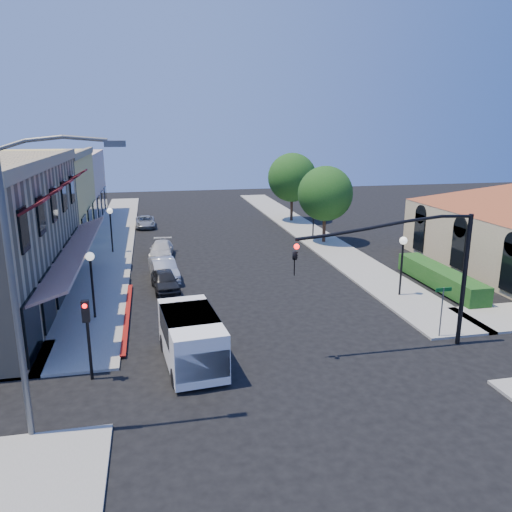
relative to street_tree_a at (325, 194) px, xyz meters
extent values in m
plane|color=black|center=(-8.80, -22.00, -4.19)|extent=(120.00, 120.00, 0.00)
cube|color=gray|center=(-17.55, 5.00, -4.13)|extent=(3.50, 50.00, 0.12)
cube|color=gray|center=(-0.05, 5.00, -4.13)|extent=(3.50, 50.00, 0.12)
cube|color=maroon|center=(-15.70, -14.00, -4.19)|extent=(0.25, 10.00, 0.06)
cube|color=tan|center=(-19.45, -11.00, 3.61)|extent=(0.50, 18.20, 0.60)
cube|color=#561416|center=(-18.40, -11.00, -1.14)|extent=(1.75, 17.00, 0.67)
cube|color=#531014|center=(-18.75, -18.00, 2.36)|extent=(1.02, 1.50, 0.60)
cube|color=#531014|center=(-18.75, -14.60, 2.36)|extent=(1.02, 1.50, 0.60)
cube|color=#531014|center=(-18.75, -11.20, 2.36)|extent=(1.02, 1.50, 0.60)
cube|color=#531014|center=(-18.75, -7.80, 2.36)|extent=(1.02, 1.50, 0.60)
cube|color=#531014|center=(-18.75, -4.40, 2.36)|extent=(1.02, 1.50, 0.60)
cube|color=black|center=(-19.25, -18.50, -2.59)|extent=(0.12, 2.60, 2.60)
cube|color=black|center=(-19.25, -15.10, -2.59)|extent=(0.12, 2.60, 2.60)
cube|color=black|center=(-19.25, -11.70, -2.59)|extent=(0.12, 2.60, 2.60)
cube|color=black|center=(-19.25, -8.30, -2.59)|extent=(0.12, 2.60, 2.60)
cube|color=black|center=(-19.25, -4.90, -2.59)|extent=(0.12, 2.60, 2.60)
cube|color=#DDC763|center=(-24.30, 4.00, -0.39)|extent=(10.00, 12.00, 7.60)
cube|color=beige|center=(-24.30, 16.00, -0.69)|extent=(10.00, 12.00, 7.00)
cube|color=black|center=(5.65, -15.50, -2.39)|extent=(0.12, 1.40, 2.80)
cube|color=black|center=(5.65, -10.50, -2.39)|extent=(0.12, 1.40, 2.80)
cube|color=black|center=(5.65, -5.50, -2.39)|extent=(0.12, 1.40, 2.80)
cube|color=#1C5117|center=(2.90, -13.00, -4.19)|extent=(1.40, 8.00, 1.10)
cylinder|color=#372016|center=(0.00, 0.00, -3.14)|extent=(0.28, 0.28, 2.10)
sphere|color=#1C5117|center=(0.00, 0.00, 0.01)|extent=(4.56, 4.56, 4.56)
cylinder|color=#372016|center=(0.00, 10.00, -3.06)|extent=(0.28, 0.28, 2.27)
sphere|color=#1C5117|center=(0.00, 10.00, 0.36)|extent=(4.94, 4.94, 4.94)
cylinder|color=black|center=(-0.80, -20.50, -1.19)|extent=(0.20, 0.20, 6.00)
cylinder|color=black|center=(-4.70, -20.50, 1.41)|extent=(7.80, 0.14, 0.14)
imported|color=black|center=(-8.60, -20.50, 0.51)|extent=(0.20, 0.16, 1.00)
sphere|color=#FF0C0C|center=(-8.60, -20.68, 0.81)|extent=(0.22, 0.22, 0.22)
cylinder|color=black|center=(-16.80, -20.50, -2.69)|extent=(0.12, 0.12, 3.00)
cube|color=black|center=(-16.80, -20.65, -1.29)|extent=(0.28, 0.22, 0.85)
sphere|color=#FF0C0C|center=(-16.80, -20.77, -1.04)|extent=(0.18, 0.18, 0.18)
cylinder|color=#595B5E|center=(-18.30, -24.00, 0.31)|extent=(0.20, 0.20, 9.00)
cylinder|color=#595B5E|center=(-16.80, -24.00, 5.06)|extent=(3.00, 0.12, 0.12)
cube|color=#595B5E|center=(-15.10, -24.00, 4.96)|extent=(0.60, 0.25, 0.18)
cylinder|color=#595B5E|center=(-1.30, -19.80, -2.94)|extent=(0.06, 0.06, 2.50)
cube|color=#0C591E|center=(-1.30, -19.80, -1.79)|extent=(0.80, 0.04, 0.18)
cylinder|color=black|center=(-17.30, -14.00, -2.59)|extent=(0.12, 0.12, 3.20)
sphere|color=white|center=(-17.30, -14.00, -0.84)|extent=(0.44, 0.44, 0.44)
cylinder|color=black|center=(-17.30, 0.00, -2.59)|extent=(0.12, 0.12, 3.20)
sphere|color=white|center=(-17.30, 0.00, -0.84)|extent=(0.44, 0.44, 0.44)
cylinder|color=black|center=(-0.30, -14.00, -2.59)|extent=(0.12, 0.12, 3.20)
sphere|color=white|center=(-0.30, -14.00, -0.84)|extent=(0.44, 0.44, 0.44)
cylinder|color=black|center=(-0.30, 2.00, -2.59)|extent=(0.12, 0.12, 3.20)
sphere|color=white|center=(-0.30, 2.00, -0.84)|extent=(0.44, 0.44, 0.44)
cube|color=white|center=(-12.84, -20.00, -3.03)|extent=(2.55, 5.04, 1.99)
cube|color=white|center=(-12.64, -22.09, -3.14)|extent=(2.10, 0.86, 1.11)
cube|color=black|center=(-12.68, -21.71, -2.59)|extent=(1.88, 0.29, 1.00)
cube|color=black|center=(-12.87, -19.67, -2.54)|extent=(2.39, 3.06, 1.00)
cylinder|color=black|center=(-13.62, -21.74, -3.83)|extent=(0.34, 0.75, 0.73)
cylinder|color=black|center=(-13.94, -18.44, -3.83)|extent=(0.34, 0.75, 0.73)
cylinder|color=black|center=(-11.75, -21.56, -3.83)|extent=(0.34, 0.75, 0.73)
cylinder|color=black|center=(-12.06, -18.26, -3.83)|extent=(0.34, 0.75, 0.73)
imported|color=black|center=(-13.60, -10.00, -3.58)|extent=(1.81, 3.76, 1.24)
imported|color=#B4B6B9|center=(-13.60, -7.77, -3.51)|extent=(1.99, 4.29, 1.36)
imported|color=silver|center=(-13.60, -2.00, -3.61)|extent=(2.03, 4.20, 1.18)
imported|color=#96989A|center=(-14.83, 10.00, -3.64)|extent=(1.92, 4.02, 1.10)
camera|label=1|loc=(-14.17, -39.18, 5.46)|focal=35.00mm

